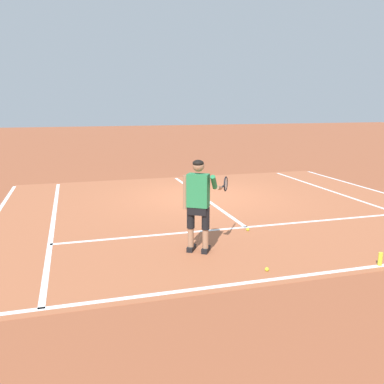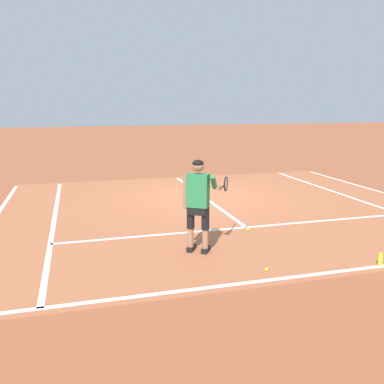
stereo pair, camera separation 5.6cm
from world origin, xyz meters
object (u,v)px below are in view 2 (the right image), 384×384
tennis_ball_near_feet (266,269)px  water_bottle (380,260)px  tennis_player (199,199)px  tennis_ball_by_baseline (248,230)px

tennis_ball_near_feet → water_bottle: bearing=-9.1°
tennis_player → water_bottle: size_ratio=7.44×
tennis_ball_near_feet → water_bottle: (1.94, -0.31, 0.08)m
tennis_player → water_bottle: 3.24m
tennis_ball_by_baseline → water_bottle: water_bottle is taller
tennis_ball_by_baseline → tennis_player: bearing=-146.6°
tennis_player → tennis_ball_near_feet: bearing=-56.3°
tennis_ball_near_feet → tennis_ball_by_baseline: size_ratio=1.00×
tennis_player → tennis_ball_near_feet: (0.80, -1.19, -0.96)m
tennis_ball_by_baseline → water_bottle: size_ratio=0.29×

